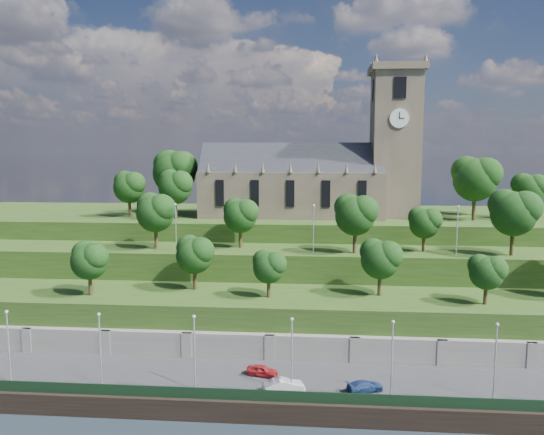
# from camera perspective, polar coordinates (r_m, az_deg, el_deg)

# --- Properties ---
(ground) EXTENTS (320.00, 320.00, 0.00)m
(ground) POSITION_cam_1_polar(r_m,az_deg,el_deg) (55.72, 4.19, -21.42)
(ground) COLOR #1B252B
(ground) RESTS_ON ground
(promenade) EXTENTS (160.00, 12.00, 2.00)m
(promenade) POSITION_cam_1_polar(r_m,az_deg,el_deg) (60.62, 4.25, -17.87)
(promenade) COLOR #2D2D30
(promenade) RESTS_ON ground
(quay_wall) EXTENTS (160.00, 0.50, 2.20)m
(quay_wall) POSITION_cam_1_polar(r_m,az_deg,el_deg) (55.16, 4.20, -20.44)
(quay_wall) COLOR black
(quay_wall) RESTS_ON ground
(fence) EXTENTS (160.00, 0.10, 1.20)m
(fence) POSITION_cam_1_polar(r_m,az_deg,el_deg) (55.06, 4.22, -18.75)
(fence) COLOR black
(fence) RESTS_ON promenade
(retaining_wall) EXTENTS (160.00, 2.10, 5.00)m
(retaining_wall) POSITION_cam_1_polar(r_m,az_deg,el_deg) (65.51, 4.31, -14.47)
(retaining_wall) COLOR slate
(retaining_wall) RESTS_ON ground
(embankment_lower) EXTENTS (160.00, 12.00, 8.00)m
(embankment_lower) POSITION_cam_1_polar(r_m,az_deg,el_deg) (70.65, 4.36, -11.53)
(embankment_lower) COLOR #254015
(embankment_lower) RESTS_ON ground
(embankment_upper) EXTENTS (160.00, 10.00, 12.00)m
(embankment_upper) POSITION_cam_1_polar(r_m,az_deg,el_deg) (80.61, 4.42, -7.67)
(embankment_upper) COLOR #254015
(embankment_upper) RESTS_ON ground
(hilltop) EXTENTS (160.00, 32.00, 15.00)m
(hilltop) POSITION_cam_1_polar(r_m,az_deg,el_deg) (100.75, 4.50, -3.78)
(hilltop) COLOR #254015
(hilltop) RESTS_ON ground
(church) EXTENTS (38.60, 12.35, 27.60)m
(church) POSITION_cam_1_polar(r_m,az_deg,el_deg) (94.99, 5.05, 4.68)
(church) COLOR brown
(church) RESTS_ON hilltop
(trees_lower) EXTENTS (67.61, 9.13, 8.22)m
(trees_lower) POSITION_cam_1_polar(r_m,az_deg,el_deg) (68.82, 7.85, -4.36)
(trees_lower) COLOR #322513
(trees_lower) RESTS_ON embankment_lower
(trees_upper) EXTENTS (58.06, 8.67, 9.36)m
(trees_upper) POSITION_cam_1_polar(r_m,az_deg,el_deg) (77.44, 7.73, 0.51)
(trees_upper) COLOR #322513
(trees_upper) RESTS_ON embankment_upper
(trees_hilltop) EXTENTS (74.81, 16.25, 11.87)m
(trees_hilltop) POSITION_cam_1_polar(r_m,az_deg,el_deg) (94.28, 5.34, 4.32)
(trees_hilltop) COLOR #322513
(trees_hilltop) RESTS_ON hilltop
(lamp_posts_promenade) EXTENTS (60.36, 0.36, 8.05)m
(lamp_posts_promenade) POSITION_cam_1_polar(r_m,az_deg,el_deg) (55.23, 2.14, -14.08)
(lamp_posts_promenade) COLOR #B2B2B7
(lamp_posts_promenade) RESTS_ON promenade
(lamp_posts_upper) EXTENTS (40.36, 0.36, 7.12)m
(lamp_posts_upper) POSITION_cam_1_polar(r_m,az_deg,el_deg) (75.65, 4.49, -0.81)
(lamp_posts_upper) COLOR #B2B2B7
(lamp_posts_upper) RESTS_ON embankment_upper
(car_left) EXTENTS (3.74, 2.19, 1.19)m
(car_left) POSITION_cam_1_polar(r_m,az_deg,el_deg) (60.81, -1.04, -16.12)
(car_left) COLOR #A71B20
(car_left) RESTS_ON promenade
(car_middle) EXTENTS (4.50, 2.57, 1.40)m
(car_middle) POSITION_cam_1_polar(r_m,az_deg,el_deg) (57.06, 1.28, -17.64)
(car_middle) COLOR #B5B4B9
(car_middle) RESTS_ON promenade
(car_right) EXTENTS (4.19, 2.94, 1.13)m
(car_right) POSITION_cam_1_polar(r_m,az_deg,el_deg) (58.14, 9.97, -17.41)
(car_right) COLOR navy
(car_right) RESTS_ON promenade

